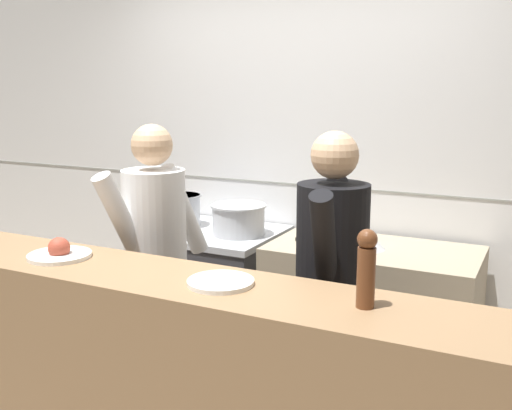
# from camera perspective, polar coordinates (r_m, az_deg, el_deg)

# --- Properties ---
(wall_back_tiled) EXTENTS (8.00, 0.06, 2.60)m
(wall_back_tiled) POSITION_cam_1_polar(r_m,az_deg,el_deg) (3.95, 4.32, 4.16)
(wall_back_tiled) COLOR white
(wall_back_tiled) RESTS_ON ground_plane
(oven_range) EXTENTS (0.84, 0.71, 0.87)m
(oven_range) POSITION_cam_1_polar(r_m,az_deg,el_deg) (4.00, -4.09, -8.48)
(oven_range) COLOR #38383D
(oven_range) RESTS_ON ground_plane
(prep_counter) EXTENTS (1.17, 0.65, 0.89)m
(prep_counter) POSITION_cam_1_polar(r_m,az_deg,el_deg) (3.61, 10.88, -10.87)
(prep_counter) COLOR gray
(prep_counter) RESTS_ON ground_plane
(pass_counter) EXTENTS (2.54, 0.45, 1.04)m
(pass_counter) POSITION_cam_1_polar(r_m,az_deg,el_deg) (2.62, -7.56, -17.81)
(pass_counter) COLOR #93704C
(pass_counter) RESTS_ON ground_plane
(stock_pot) EXTENTS (0.28, 0.28, 0.21)m
(stock_pot) POSITION_cam_1_polar(r_m,az_deg,el_deg) (4.00, -7.21, -0.40)
(stock_pot) COLOR #B7BABF
(stock_pot) RESTS_ON oven_range
(sauce_pot) EXTENTS (0.35, 0.35, 0.19)m
(sauce_pot) POSITION_cam_1_polar(r_m,az_deg,el_deg) (3.73, -1.67, -1.31)
(sauce_pot) COLOR #B7BABF
(sauce_pot) RESTS_ON oven_range
(mixing_bowl_steel) EXTENTS (0.23, 0.23, 0.11)m
(mixing_bowl_steel) POSITION_cam_1_polar(r_m,az_deg,el_deg) (3.42, 10.38, -3.20)
(mixing_bowl_steel) COLOR #B7BABF
(mixing_bowl_steel) RESTS_ON prep_counter
(chefs_knife) EXTENTS (0.37, 0.15, 0.02)m
(chefs_knife) POSITION_cam_1_polar(r_m,az_deg,el_deg) (3.46, 5.82, -3.74)
(chefs_knife) COLOR #B7BABF
(chefs_knife) RESTS_ON prep_counter
(plated_dish_main) EXTENTS (0.28, 0.28, 0.10)m
(plated_dish_main) POSITION_cam_1_polar(r_m,az_deg,el_deg) (2.79, -18.22, -4.32)
(plated_dish_main) COLOR white
(plated_dish_main) RESTS_ON pass_counter
(plated_dish_appetiser) EXTENTS (0.26, 0.26, 0.02)m
(plated_dish_appetiser) POSITION_cam_1_polar(r_m,az_deg,el_deg) (2.31, -3.39, -7.34)
(plated_dish_appetiser) COLOR white
(plated_dish_appetiser) RESTS_ON pass_counter
(pepper_mill) EXTENTS (0.07, 0.07, 0.28)m
(pepper_mill) POSITION_cam_1_polar(r_m,az_deg,el_deg) (2.07, 10.46, -5.81)
(pepper_mill) COLOR brown
(pepper_mill) RESTS_ON pass_counter
(chef_head_cook) EXTENTS (0.41, 0.69, 1.60)m
(chef_head_cook) POSITION_cam_1_polar(r_m,az_deg,el_deg) (3.19, -9.52, -5.21)
(chef_head_cook) COLOR black
(chef_head_cook) RESTS_ON ground_plane
(chef_sous) EXTENTS (0.38, 0.70, 1.60)m
(chef_sous) POSITION_cam_1_polar(r_m,az_deg,el_deg) (2.76, 7.18, -7.79)
(chef_sous) COLOR black
(chef_sous) RESTS_ON ground_plane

